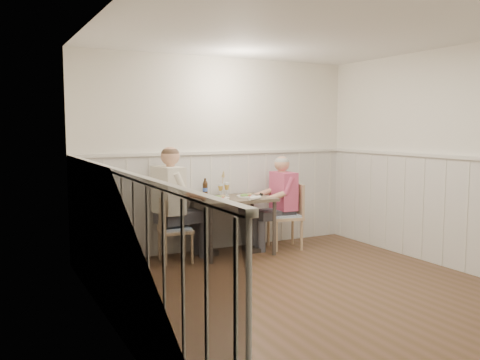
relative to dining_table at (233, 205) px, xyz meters
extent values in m
plane|color=#4C341E|center=(0.00, -1.84, -0.65)|extent=(4.50, 4.50, 0.00)
cube|color=white|center=(0.00, 0.41, 0.65)|extent=(4.00, 0.04, 2.60)
cube|color=white|center=(-2.00, -1.84, 0.65)|extent=(0.04, 4.50, 2.60)
cube|color=white|center=(2.00, -1.84, 0.65)|extent=(0.04, 4.50, 2.60)
cube|color=white|center=(0.00, -1.84, 1.94)|extent=(4.00, 4.50, 0.02)
cube|color=silver|center=(0.00, 0.39, 0.00)|extent=(3.98, 0.03, 1.30)
cube|color=silver|center=(-1.98, -1.84, 0.00)|extent=(0.03, 4.48, 1.30)
cube|color=silver|center=(1.99, -1.84, 0.00)|extent=(0.03, 4.48, 1.30)
cube|color=silver|center=(0.00, 0.38, 0.67)|extent=(3.98, 0.06, 0.04)
cube|color=silver|center=(-1.97, -1.84, 0.67)|extent=(0.06, 4.48, 0.04)
cube|color=silver|center=(1.97, -1.84, 0.67)|extent=(0.06, 4.48, 0.04)
cube|color=#50463B|center=(0.00, 0.00, 0.08)|extent=(1.00, 0.70, 0.04)
cylinder|color=#3F3833|center=(-0.45, -0.30, -0.30)|extent=(0.05, 0.05, 0.71)
cylinder|color=#3F3833|center=(-0.45, 0.30, -0.30)|extent=(0.05, 0.05, 0.71)
cylinder|color=#3F3833|center=(0.45, -0.30, -0.30)|extent=(0.05, 0.05, 0.71)
cylinder|color=#3F3833|center=(0.45, 0.30, -0.30)|extent=(0.05, 0.05, 0.71)
cube|color=tan|center=(0.78, -0.03, -0.22)|extent=(0.51, 0.51, 0.04)
cube|color=#4F75A9|center=(0.78, -0.03, -0.19)|extent=(0.46, 0.46, 0.03)
cube|color=tan|center=(0.97, -0.08, 0.02)|extent=(0.13, 0.42, 0.44)
cylinder|color=tan|center=(0.92, -0.25, -0.45)|extent=(0.04, 0.04, 0.41)
cylinder|color=tan|center=(0.57, -0.17, -0.45)|extent=(0.04, 0.04, 0.41)
cylinder|color=tan|center=(1.00, 0.10, -0.45)|extent=(0.04, 0.04, 0.41)
cylinder|color=tan|center=(0.65, 0.18, -0.45)|extent=(0.04, 0.04, 0.41)
cube|color=tan|center=(-0.81, -0.03, -0.26)|extent=(0.42, 0.42, 0.04)
cube|color=#4F75A9|center=(-0.81, -0.03, -0.23)|extent=(0.38, 0.38, 0.03)
cube|color=tan|center=(-0.98, -0.01, -0.04)|extent=(0.06, 0.38, 0.40)
cylinder|color=tan|center=(-0.96, 0.15, -0.47)|extent=(0.03, 0.03, 0.37)
cylinder|color=tan|center=(-0.63, 0.12, -0.47)|extent=(0.03, 0.03, 0.37)
cylinder|color=tan|center=(-0.99, -0.18, -0.47)|extent=(0.03, 0.03, 0.37)
cylinder|color=tan|center=(-0.66, -0.21, -0.47)|extent=(0.03, 0.03, 0.37)
cube|color=#3F3F47|center=(0.76, 0.00, -0.44)|extent=(0.43, 0.39, 0.42)
cube|color=#3F3F47|center=(0.57, 0.01, -0.17)|extent=(0.41, 0.35, 0.12)
cube|color=#D84465|center=(0.76, 0.00, 0.14)|extent=(0.24, 0.42, 0.52)
sphere|color=tan|center=(0.76, 0.00, 0.51)|extent=(0.21, 0.21, 0.21)
sphere|color=#A5A5A0|center=(0.76, 0.00, 0.54)|extent=(0.20, 0.20, 0.20)
cube|color=black|center=(0.42, 0.01, 0.14)|extent=(0.02, 0.07, 0.12)
cube|color=#3F3F47|center=(-0.84, 0.06, -0.42)|extent=(0.52, 0.49, 0.48)
cube|color=#3F3F47|center=(-0.63, 0.09, -0.12)|extent=(0.49, 0.44, 0.14)
cube|color=white|center=(-0.84, 0.06, 0.24)|extent=(0.32, 0.50, 0.58)
sphere|color=tan|center=(-0.84, 0.06, 0.66)|extent=(0.23, 0.23, 0.23)
sphere|color=#4C3828|center=(-0.84, 0.06, 0.69)|extent=(0.22, 0.22, 0.22)
cylinder|color=white|center=(0.19, -0.01, 0.10)|extent=(0.25, 0.25, 0.02)
ellipsoid|color=#3F722D|center=(0.15, -0.04, 0.14)|extent=(0.12, 0.10, 0.05)
sphere|color=tan|center=(0.24, 0.00, 0.13)|extent=(0.03, 0.03, 0.03)
cube|color=#955453|center=(0.21, 0.04, 0.12)|extent=(0.07, 0.05, 0.01)
cylinder|color=white|center=(0.26, 0.04, 0.13)|extent=(0.05, 0.05, 0.03)
cylinder|color=white|center=(-0.22, -0.02, 0.10)|extent=(0.28, 0.28, 0.02)
ellipsoid|color=#3F722D|center=(-0.26, -0.05, 0.14)|extent=(0.14, 0.11, 0.05)
sphere|color=tan|center=(-0.16, -0.01, 0.13)|extent=(0.04, 0.04, 0.04)
cylinder|color=silver|center=(0.02, 0.23, 0.10)|extent=(0.06, 0.06, 0.01)
cylinder|color=silver|center=(0.02, 0.23, 0.14)|extent=(0.01, 0.01, 0.08)
cone|color=gold|center=(0.02, 0.23, 0.21)|extent=(0.07, 0.07, 0.07)
cylinder|color=silver|center=(0.02, 0.23, 0.26)|extent=(0.07, 0.07, 0.03)
cylinder|color=silver|center=(-0.08, 0.21, 0.10)|extent=(0.06, 0.06, 0.01)
cylinder|color=silver|center=(-0.08, 0.21, 0.14)|extent=(0.01, 0.01, 0.07)
cone|color=gold|center=(-0.08, 0.21, 0.20)|extent=(0.07, 0.07, 0.06)
cylinder|color=silver|center=(-0.08, 0.21, 0.25)|extent=(0.07, 0.07, 0.03)
cylinder|color=black|center=(-0.28, 0.27, 0.18)|extent=(0.07, 0.07, 0.18)
cone|color=black|center=(-0.28, 0.27, 0.29)|extent=(0.07, 0.07, 0.04)
cylinder|color=black|center=(-0.28, 0.27, 0.32)|extent=(0.03, 0.03, 0.03)
cylinder|color=#3453A8|center=(-0.28, 0.27, 0.19)|extent=(0.07, 0.07, 0.05)
cylinder|color=white|center=(0.16, -0.31, 0.12)|extent=(0.21, 0.12, 0.04)
cylinder|color=silver|center=(-0.04, 0.25, 0.13)|extent=(0.04, 0.04, 0.07)
cylinder|color=tan|center=(-0.04, 0.25, 0.26)|extent=(0.02, 0.02, 0.23)
cone|color=tan|center=(-0.04, 0.25, 0.40)|extent=(0.03, 0.03, 0.08)
cube|color=#4F75A9|center=(-0.28, 0.16, 0.10)|extent=(0.30, 0.25, 0.01)
camera|label=1|loc=(-2.95, -5.86, 1.02)|focal=38.00mm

